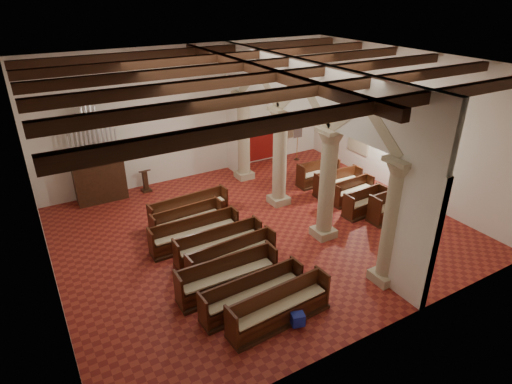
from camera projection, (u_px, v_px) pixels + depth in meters
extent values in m
plane|color=#9C3022|center=(260.00, 230.00, 15.94)|extent=(14.00, 14.00, 0.00)
plane|color=black|center=(261.00, 65.00, 13.31)|extent=(14.00, 14.00, 0.00)
cube|color=white|center=(193.00, 113.00, 19.29)|extent=(14.00, 0.02, 6.00)
cube|color=white|center=(391.00, 235.00, 9.96)|extent=(14.00, 0.02, 6.00)
cube|color=white|center=(36.00, 202.00, 11.47)|extent=(0.02, 12.00, 6.00)
cube|color=white|center=(405.00, 124.00, 17.78)|extent=(0.02, 12.00, 6.00)
cube|color=#BCAA8C|center=(384.00, 276.00, 13.19)|extent=(0.75, 0.75, 0.30)
cylinder|color=#BCAA8C|center=(392.00, 226.00, 12.40)|extent=(0.56, 0.56, 3.30)
cube|color=#BCAA8C|center=(323.00, 232.00, 15.52)|extent=(0.75, 0.75, 0.30)
cylinder|color=#BCAA8C|center=(327.00, 187.00, 14.73)|extent=(0.56, 0.56, 3.30)
cube|color=#BCAA8C|center=(279.00, 200.00, 17.85)|extent=(0.75, 0.75, 0.30)
cylinder|color=#BCAA8C|center=(280.00, 160.00, 17.06)|extent=(0.56, 0.56, 3.30)
cube|color=#BCAA8C|center=(244.00, 175.00, 20.18)|extent=(0.75, 0.75, 0.30)
cylinder|color=#BCAA8C|center=(244.00, 138.00, 19.39)|extent=(0.56, 0.56, 3.30)
cube|color=white|center=(306.00, 89.00, 14.54)|extent=(0.25, 11.90, 1.93)
cube|color=#39805E|center=(430.00, 154.00, 16.95)|extent=(0.03, 1.00, 2.20)
cube|color=#39805E|center=(361.00, 127.00, 20.06)|extent=(0.03, 1.00, 2.20)
cube|color=#39805E|center=(285.00, 115.00, 21.88)|extent=(1.00, 0.03, 2.20)
cube|color=#3A2012|center=(100.00, 180.00, 17.79)|extent=(2.00, 0.80, 1.80)
cube|color=#3A2012|center=(96.00, 158.00, 17.35)|extent=(2.10, 0.85, 0.20)
cube|color=#3E2313|center=(146.00, 190.00, 18.91)|extent=(0.42, 0.42, 0.09)
cube|color=#3E2313|center=(145.00, 181.00, 18.72)|extent=(0.21, 0.21, 0.95)
cube|color=#3E2313|center=(144.00, 171.00, 18.44)|extent=(0.46, 0.38, 0.17)
cube|color=maroon|center=(260.00, 140.00, 21.61)|extent=(1.60, 0.06, 2.10)
cylinder|color=gold|center=(260.00, 119.00, 21.12)|extent=(1.80, 0.04, 0.04)
cone|color=#3A2012|center=(297.00, 159.00, 22.30)|extent=(0.32, 0.32, 0.11)
cylinder|color=gold|center=(297.00, 140.00, 21.86)|extent=(0.04, 0.04, 2.12)
cylinder|color=gold|center=(298.00, 122.00, 21.43)|extent=(0.07, 0.62, 0.03)
cube|color=navy|center=(298.00, 130.00, 21.61)|extent=(0.49, 0.05, 0.75)
cube|color=#162099|center=(298.00, 319.00, 11.32)|extent=(0.41, 0.37, 0.35)
cube|color=#153296|center=(265.00, 267.00, 13.44)|extent=(0.35, 0.30, 0.31)
cube|color=navy|center=(260.00, 234.00, 15.24)|extent=(0.33, 0.30, 0.28)
cylinder|color=silver|center=(294.00, 312.00, 11.74)|extent=(0.99, 0.11, 0.10)
cylinder|color=white|center=(233.00, 301.00, 12.15)|extent=(0.92, 0.23, 0.09)
cube|color=#3A2012|center=(279.00, 320.00, 11.60)|extent=(3.08, 0.90, 0.10)
cube|color=#4D1B10|center=(280.00, 313.00, 11.43)|extent=(2.91, 0.59, 0.46)
cube|color=#4D1B10|center=(276.00, 301.00, 11.50)|extent=(2.89, 0.25, 0.98)
cube|color=#4D1B10|center=(230.00, 324.00, 10.71)|extent=(0.11, 0.62, 0.98)
cube|color=#4D1B10|center=(323.00, 287.00, 12.04)|extent=(0.11, 0.62, 0.98)
cube|color=beige|center=(281.00, 306.00, 11.32)|extent=(2.79, 0.54, 0.05)
cube|color=#3A2012|center=(253.00, 306.00, 12.12)|extent=(3.14, 0.80, 0.10)
cube|color=#512B11|center=(254.00, 299.00, 11.97)|extent=(2.98, 0.50, 0.44)
cube|color=#512B11|center=(250.00, 288.00, 12.04)|extent=(2.97, 0.18, 0.92)
cube|color=#512B11|center=(202.00, 310.00, 11.23)|extent=(0.09, 0.58, 0.92)
cube|color=#512B11|center=(297.00, 274.00, 12.60)|extent=(0.09, 0.58, 0.92)
cube|color=beige|center=(254.00, 292.00, 11.86)|extent=(2.86, 0.46, 0.05)
cube|color=#3A2012|center=(228.00, 290.00, 12.76)|extent=(3.08, 0.78, 0.11)
cube|color=#44220E|center=(229.00, 283.00, 12.59)|extent=(2.93, 0.45, 0.48)
cube|color=#44220E|center=(225.00, 271.00, 12.66)|extent=(2.93, 0.10, 1.02)
cube|color=#44220E|center=(179.00, 290.00, 11.85)|extent=(0.08, 0.65, 1.02)
cube|color=#44220E|center=(271.00, 259.00, 13.20)|extent=(0.08, 0.65, 1.02)
cube|color=beige|center=(229.00, 275.00, 12.47)|extent=(2.81, 0.41, 0.05)
cube|color=#3A2012|center=(233.00, 268.00, 13.73)|extent=(3.08, 0.88, 0.10)
cube|color=#4D2A10|center=(233.00, 262.00, 13.57)|extent=(2.91, 0.58, 0.43)
cube|color=#4D2A10|center=(230.00, 252.00, 13.64)|extent=(2.89, 0.27, 0.92)
cube|color=#4D2A10|center=(188.00, 269.00, 12.85)|extent=(0.11, 0.58, 0.92)
cube|color=#4D2A10|center=(272.00, 242.00, 14.19)|extent=(0.11, 0.58, 0.92)
cube|color=beige|center=(233.00, 256.00, 13.47)|extent=(2.79, 0.54, 0.05)
cube|color=#3A2012|center=(219.00, 255.00, 14.38)|extent=(3.04, 0.71, 0.10)
cube|color=#552E12|center=(220.00, 249.00, 14.23)|extent=(2.88, 0.41, 0.44)
cube|color=#552E12|center=(217.00, 240.00, 14.29)|extent=(2.88, 0.09, 0.93)
cube|color=#552E12|center=(176.00, 255.00, 13.51)|extent=(0.07, 0.59, 0.93)
cube|color=#552E12|center=(257.00, 230.00, 14.84)|extent=(0.07, 0.59, 0.93)
cube|color=beige|center=(220.00, 243.00, 14.12)|extent=(2.77, 0.37, 0.05)
cube|color=#3A2012|center=(196.00, 244.00, 15.01)|extent=(3.17, 0.70, 0.10)
cube|color=#48170F|center=(196.00, 238.00, 14.86)|extent=(3.02, 0.40, 0.45)
cube|color=#48170F|center=(193.00, 229.00, 14.92)|extent=(3.02, 0.07, 0.94)
cube|color=#48170F|center=(151.00, 243.00, 14.10)|extent=(0.07, 0.59, 0.94)
cube|color=#48170F|center=(234.00, 220.00, 15.50)|extent=(0.07, 0.59, 0.94)
cube|color=beige|center=(196.00, 232.00, 14.75)|extent=(2.90, 0.36, 0.05)
cube|color=#3A2012|center=(188.00, 230.00, 15.83)|extent=(2.68, 0.79, 0.10)
cube|color=#491C0F|center=(188.00, 225.00, 15.68)|extent=(2.52, 0.50, 0.43)
cube|color=#491C0F|center=(186.00, 217.00, 15.74)|extent=(2.50, 0.19, 0.90)
cube|color=#491C0F|center=(153.00, 227.00, 15.04)|extent=(0.09, 0.57, 0.90)
cube|color=#491C0F|center=(219.00, 210.00, 16.21)|extent=(0.09, 0.57, 0.90)
cube|color=beige|center=(188.00, 219.00, 15.57)|extent=(2.41, 0.46, 0.05)
cube|color=#3A2012|center=(190.00, 219.00, 16.57)|extent=(3.17, 0.89, 0.10)
cube|color=#46190F|center=(190.00, 214.00, 16.41)|extent=(3.00, 0.59, 0.44)
cube|color=#46190F|center=(188.00, 206.00, 16.48)|extent=(2.98, 0.26, 0.94)
cube|color=#46190F|center=(150.00, 217.00, 15.67)|extent=(0.11, 0.60, 0.94)
cube|color=#46190F|center=(225.00, 198.00, 17.05)|extent=(0.11, 0.60, 0.94)
cube|color=beige|center=(190.00, 208.00, 16.31)|extent=(2.88, 0.54, 0.05)
cube|color=#3A2012|center=(391.00, 217.00, 16.72)|extent=(2.00, 0.77, 0.11)
cube|color=#45240E|center=(393.00, 211.00, 16.54)|extent=(1.85, 0.45, 0.49)
cube|color=#45240E|center=(389.00, 202.00, 16.62)|extent=(1.84, 0.09, 1.03)
cube|color=#45240E|center=(374.00, 210.00, 16.05)|extent=(0.08, 0.65, 1.03)
cube|color=#45240E|center=(410.00, 198.00, 16.92)|extent=(0.08, 0.65, 1.03)
cube|color=beige|center=(394.00, 205.00, 16.42)|extent=(1.77, 0.40, 0.05)
cube|color=#3A2012|center=(364.00, 212.00, 17.08)|extent=(1.92, 0.78, 0.10)
cube|color=#502611|center=(365.00, 207.00, 16.92)|extent=(1.75, 0.48, 0.44)
cube|color=#502611|center=(362.00, 199.00, 16.99)|extent=(1.73, 0.16, 0.92)
cube|color=#502611|center=(347.00, 206.00, 16.46)|extent=(0.10, 0.59, 0.92)
cube|color=#502611|center=(382.00, 196.00, 17.28)|extent=(0.10, 0.59, 0.92)
cube|color=beige|center=(366.00, 201.00, 16.82)|extent=(1.68, 0.44, 0.05)
cube|color=#3A2012|center=(351.00, 200.00, 18.05)|extent=(2.03, 0.76, 0.09)
cube|color=#47270F|center=(353.00, 195.00, 17.90)|extent=(1.86, 0.48, 0.42)
cube|color=#47270F|center=(350.00, 188.00, 17.96)|extent=(1.84, 0.17, 0.88)
cube|color=#47270F|center=(334.00, 195.00, 17.42)|extent=(0.10, 0.56, 0.88)
cube|color=#47270F|center=(369.00, 185.00, 18.28)|extent=(0.10, 0.56, 0.88)
cube|color=beige|center=(353.00, 190.00, 17.80)|extent=(1.79, 0.44, 0.05)
cube|color=#3A2012|center=(337.00, 192.00, 18.71)|extent=(2.20, 0.78, 0.10)
cube|color=#451B0E|center=(338.00, 187.00, 18.54)|extent=(2.04, 0.47, 0.46)
cube|color=#451B0E|center=(335.00, 180.00, 18.61)|extent=(2.03, 0.14, 0.97)
cube|color=#451B0E|center=(318.00, 186.00, 18.01)|extent=(0.09, 0.61, 0.97)
cube|color=#451B0E|center=(356.00, 176.00, 18.96)|extent=(0.09, 0.61, 0.97)
cube|color=beige|center=(339.00, 182.00, 18.43)|extent=(1.96, 0.43, 0.05)
cube|color=#3A2012|center=(318.00, 183.00, 19.58)|extent=(1.99, 0.74, 0.10)
cube|color=#471C0F|center=(319.00, 178.00, 19.42)|extent=(1.84, 0.43, 0.47)
cube|color=#471C0F|center=(316.00, 171.00, 19.49)|extent=(1.84, 0.08, 0.99)
cube|color=#471C0F|center=(301.00, 176.00, 18.93)|extent=(0.08, 0.62, 0.99)
cube|color=#471C0F|center=(335.00, 168.00, 19.79)|extent=(0.08, 0.62, 0.99)
cube|color=beige|center=(319.00, 172.00, 19.30)|extent=(1.77, 0.38, 0.05)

